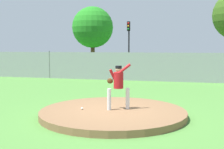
{
  "coord_description": "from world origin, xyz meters",
  "views": [
    {
      "loc": [
        2.3,
        -9.06,
        2.28
      ],
      "look_at": [
        -0.44,
        1.58,
        1.22
      ],
      "focal_mm": 46.12,
      "sensor_mm": 36.0,
      "label": 1
    }
  ],
  "objects_px": {
    "parked_car_teal": "(143,65)",
    "parked_car_champagne": "(92,64)",
    "pitcher_youth": "(118,83)",
    "parked_car_burgundy": "(50,64)",
    "traffic_light_near": "(129,37)",
    "baseball": "(82,108)"
  },
  "relations": [
    {
      "from": "parked_car_teal",
      "to": "parked_car_champagne",
      "type": "xyz_separation_m",
      "value": [
        -4.64,
        0.88,
        -0.05
      ]
    },
    {
      "from": "pitcher_youth",
      "to": "parked_car_burgundy",
      "type": "bearing_deg",
      "value": 123.93
    },
    {
      "from": "parked_car_champagne",
      "to": "traffic_light_near",
      "type": "distance_m",
      "value": 4.93
    },
    {
      "from": "parked_car_champagne",
      "to": "traffic_light_near",
      "type": "bearing_deg",
      "value": 52.9
    },
    {
      "from": "parked_car_burgundy",
      "to": "parked_car_champagne",
      "type": "xyz_separation_m",
      "value": [
        3.77,
        0.62,
        -0.01
      ]
    },
    {
      "from": "parked_car_burgundy",
      "to": "parked_car_champagne",
      "type": "bearing_deg",
      "value": 9.32
    },
    {
      "from": "pitcher_youth",
      "to": "parked_car_burgundy",
      "type": "distance_m",
      "value": 17.19
    },
    {
      "from": "parked_car_teal",
      "to": "parked_car_burgundy",
      "type": "xyz_separation_m",
      "value": [
        -8.41,
        0.26,
        -0.04
      ]
    },
    {
      "from": "baseball",
      "to": "parked_car_teal",
      "type": "height_order",
      "value": "parked_car_teal"
    },
    {
      "from": "traffic_light_near",
      "to": "parked_car_champagne",
      "type": "bearing_deg",
      "value": -127.1
    },
    {
      "from": "baseball",
      "to": "parked_car_burgundy",
      "type": "relative_size",
      "value": 0.02
    },
    {
      "from": "baseball",
      "to": "traffic_light_near",
      "type": "relative_size",
      "value": 0.02
    },
    {
      "from": "baseball",
      "to": "parked_car_champagne",
      "type": "height_order",
      "value": "parked_car_champagne"
    },
    {
      "from": "parked_car_teal",
      "to": "parked_car_burgundy",
      "type": "height_order",
      "value": "parked_car_teal"
    },
    {
      "from": "parked_car_burgundy",
      "to": "baseball",
      "type": "bearing_deg",
      "value": -59.95
    },
    {
      "from": "parked_car_burgundy",
      "to": "parked_car_champagne",
      "type": "relative_size",
      "value": 0.96
    },
    {
      "from": "parked_car_champagne",
      "to": "pitcher_youth",
      "type": "bearing_deg",
      "value": -68.62
    },
    {
      "from": "baseball",
      "to": "parked_car_teal",
      "type": "bearing_deg",
      "value": 90.14
    },
    {
      "from": "pitcher_youth",
      "to": "parked_car_champagne",
      "type": "distance_m",
      "value": 15.99
    },
    {
      "from": "parked_car_burgundy",
      "to": "parked_car_champagne",
      "type": "distance_m",
      "value": 3.82
    },
    {
      "from": "pitcher_youth",
      "to": "baseball",
      "type": "xyz_separation_m",
      "value": [
        -1.15,
        -0.33,
        -0.86
      ]
    },
    {
      "from": "baseball",
      "to": "parked_car_teal",
      "type": "distance_m",
      "value": 14.34
    }
  ]
}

